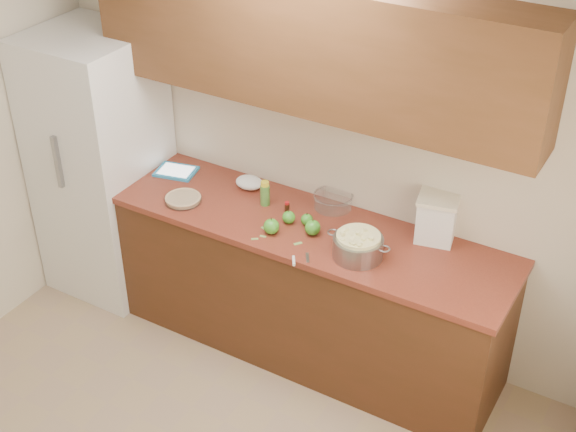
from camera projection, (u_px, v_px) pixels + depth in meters
The scene contains 22 objects.
room_shell at pixel (121, 312), 3.39m from camera, with size 3.60×3.60×3.60m.
counter_run at pixel (294, 284), 4.91m from camera, with size 2.64×0.68×0.92m.
upper_cabinets at pixel (310, 44), 4.21m from camera, with size 2.60×0.34×0.70m, color brown.
fridge at pixel (102, 165), 5.26m from camera, with size 0.70×0.70×1.80m, color white.
pie at pixel (183, 199), 4.83m from camera, with size 0.23×0.23×0.04m.
colander at pixel (358, 246), 4.34m from camera, with size 0.37×0.28×0.14m.
flour_canister at pixel (437, 217), 4.45m from camera, with size 0.26×0.26×0.27m.
tablet at pixel (176, 171), 5.13m from camera, with size 0.29×0.24×0.02m.
paring_knife at pixel (296, 260), 4.33m from camera, with size 0.10×0.15×0.02m.
lemon_bottle at pixel (265, 194), 4.78m from camera, with size 0.06×0.06×0.16m.
cinnamon_shaker at pixel (264, 196), 4.80m from camera, with size 0.04×0.04×0.11m.
vanilla_bottle at pixel (287, 208), 4.70m from camera, with size 0.03×0.03×0.09m.
mixing_bowl at pixel (333, 200), 4.77m from camera, with size 0.24×0.24×0.09m.
paper_towel at pixel (249, 182), 4.96m from camera, with size 0.18×0.14×0.07m, color white.
apple_left at pixel (289, 217), 4.63m from camera, with size 0.08×0.08×0.09m.
apple_center at pixel (307, 220), 4.61m from camera, with size 0.07×0.07×0.08m.
apple_front at pixel (271, 226), 4.53m from camera, with size 0.09×0.09×0.10m.
apple_extra at pixel (313, 228), 4.52m from camera, with size 0.09×0.09×0.10m.
peel_a at pixel (264, 228), 4.60m from camera, with size 0.04×0.01×0.00m, color #82AF55.
peel_b at pixel (255, 239), 4.51m from camera, with size 0.04×0.02×0.00m, color #82AF55.
peel_c at pixel (298, 243), 4.47m from camera, with size 0.05×0.02×0.00m, color #82AF55.
peel_d at pixel (263, 236), 4.53m from camera, with size 0.04×0.01×0.00m, color #82AF55.
Camera 1 is at (1.93, -1.90, 3.49)m, focal length 50.00 mm.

